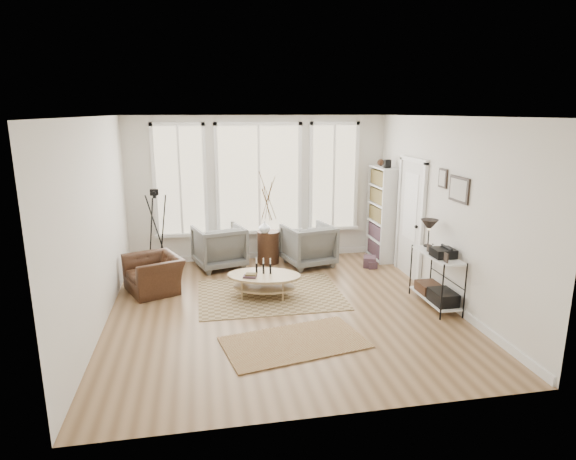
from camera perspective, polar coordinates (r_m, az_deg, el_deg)
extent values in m
plane|color=olive|center=(7.54, -0.67, -9.29)|extent=(5.50, 5.50, 0.00)
plane|color=white|center=(6.93, -0.74, 13.32)|extent=(5.50, 5.50, 0.00)
cube|color=silver|center=(9.77, -3.47, 4.92)|extent=(5.20, 0.04, 2.90)
cube|color=silver|center=(4.51, 5.31, -5.83)|extent=(5.20, 0.04, 2.90)
cube|color=silver|center=(7.14, -21.73, 0.61)|extent=(0.04, 5.50, 2.90)
cube|color=silver|center=(7.95, 18.10, 2.19)|extent=(0.04, 5.50, 2.90)
cube|color=white|center=(10.07, -3.35, -2.93)|extent=(5.10, 0.04, 0.12)
cube|color=white|center=(8.33, 17.29, -7.22)|extent=(0.03, 5.40, 0.12)
cube|color=#DCC687|center=(9.72, -3.47, 6.06)|extent=(1.60, 0.03, 2.10)
cube|color=#DCC687|center=(9.66, -12.68, 5.70)|extent=(0.90, 0.03, 2.10)
cube|color=#DCC687|center=(10.03, 5.40, 6.27)|extent=(0.90, 0.03, 2.10)
cube|color=white|center=(9.70, -3.46, 6.05)|extent=(1.74, 0.06, 2.24)
cube|color=white|center=(9.64, -12.68, 5.68)|extent=(1.04, 0.06, 2.24)
cube|color=white|center=(10.01, 5.43, 6.25)|extent=(1.04, 0.06, 2.24)
cube|color=white|center=(9.89, -3.35, -0.18)|extent=(4.10, 0.12, 0.06)
cube|color=silver|center=(9.03, 14.33, 1.17)|extent=(0.04, 0.88, 2.10)
cube|color=white|center=(8.97, 14.31, 2.73)|extent=(0.01, 0.55, 1.20)
cube|color=white|center=(8.59, 15.59, 0.46)|extent=(0.06, 0.08, 2.18)
cube|color=white|center=(9.46, 13.02, 1.82)|extent=(0.06, 0.08, 2.18)
cube|color=white|center=(8.85, 14.67, 8.07)|extent=(0.06, 1.06, 0.08)
sphere|color=black|center=(8.73, 14.94, 0.37)|extent=(0.06, 0.06, 0.06)
cube|color=white|center=(9.59, 11.87, 1.42)|extent=(0.30, 0.03, 1.90)
cube|color=white|center=(10.33, 10.16, 2.39)|extent=(0.30, 0.03, 1.90)
cube|color=white|center=(10.01, 11.78, 1.95)|extent=(0.02, 0.85, 1.90)
cube|color=white|center=(9.96, 10.98, 1.93)|extent=(0.30, 0.81, 1.90)
cube|color=brown|center=(9.96, 10.98, 1.93)|extent=(0.24, 0.75, 1.76)
cube|color=black|center=(9.62, 11.70, 7.70)|extent=(0.12, 0.10, 0.16)
sphere|color=#392115|center=(9.94, 10.94, 7.87)|extent=(0.14, 0.14, 0.14)
cube|color=white|center=(7.97, 17.00, -7.71)|extent=(0.37, 1.07, 0.03)
cube|color=white|center=(7.74, 17.36, -2.88)|extent=(0.37, 1.07, 0.02)
cylinder|color=black|center=(7.34, 17.80, -7.08)|extent=(0.02, 0.02, 0.85)
cylinder|color=black|center=(7.52, 20.24, -6.79)|extent=(0.02, 0.02, 0.85)
cylinder|color=black|center=(8.23, 14.35, -4.56)|extent=(0.02, 0.02, 0.85)
cylinder|color=black|center=(8.39, 16.59, -4.37)|extent=(0.02, 0.02, 0.85)
cylinder|color=black|center=(8.03, 16.24, -1.80)|extent=(0.14, 0.14, 0.02)
cylinder|color=black|center=(7.99, 16.31, -0.84)|extent=(0.02, 0.02, 0.30)
cone|color=black|center=(7.94, 16.41, 0.56)|extent=(0.28, 0.28, 0.18)
cube|color=black|center=(7.59, 17.93, -2.58)|extent=(0.32, 0.30, 0.13)
cube|color=black|center=(7.72, 17.91, -7.59)|extent=(0.32, 0.45, 0.20)
cube|color=#392115|center=(8.12, 16.33, -6.57)|extent=(0.32, 0.40, 0.16)
cube|color=black|center=(7.32, 18.23, -3.13)|extent=(0.02, 0.10, 0.14)
cube|color=black|center=(7.78, 16.35, -2.08)|extent=(0.02, 0.10, 0.12)
cube|color=black|center=(7.53, 19.63, 4.54)|extent=(0.03, 0.52, 0.38)
cube|color=silver|center=(7.53, 19.53, 4.54)|extent=(0.01, 0.44, 0.30)
cube|color=black|center=(7.95, 17.90, 5.86)|extent=(0.03, 0.24, 0.30)
cube|color=silver|center=(7.95, 17.80, 5.86)|extent=(0.01, 0.18, 0.24)
cube|color=brown|center=(8.09, -2.11, -7.62)|extent=(2.36, 1.77, 0.01)
cube|color=brown|center=(6.50, 0.78, -13.15)|extent=(2.00, 1.36, 0.01)
ellipsoid|color=tan|center=(7.96, -2.85, -6.71)|extent=(1.17, 0.91, 0.03)
ellipsoid|color=tan|center=(7.89, -2.87, -5.42)|extent=(1.37, 1.07, 0.04)
cylinder|color=tan|center=(7.75, -5.13, -7.34)|extent=(0.03, 0.03, 0.34)
cylinder|color=tan|center=(7.83, -0.23, -7.05)|extent=(0.03, 0.03, 0.34)
cylinder|color=tan|center=(8.10, -5.39, -6.38)|extent=(0.03, 0.03, 0.34)
cylinder|color=tan|center=(8.18, -0.71, -6.11)|extent=(0.03, 0.03, 0.34)
cylinder|color=black|center=(7.89, -3.75, -4.63)|extent=(0.03, 0.03, 0.17)
cylinder|color=black|center=(7.90, -2.93, -4.59)|extent=(0.03, 0.03, 0.17)
cylinder|color=black|center=(7.92, -2.10, -4.55)|extent=(0.03, 0.03, 0.17)
cube|color=#364A2A|center=(7.77, -4.47, -5.39)|extent=(0.21, 0.15, 0.06)
imported|color=slate|center=(9.44, -8.16, -1.95)|extent=(1.10, 1.12, 0.83)
imported|color=slate|center=(9.48, 2.42, -1.76)|extent=(1.07, 1.09, 0.83)
cylinder|color=#392115|center=(9.65, -2.37, -2.03)|extent=(0.43, 0.43, 0.65)
imported|color=silver|center=(9.42, -2.80, 0.36)|extent=(0.26, 0.26, 0.24)
imported|color=#392115|center=(8.45, -15.58, -5.04)|extent=(1.18, 1.12, 0.60)
cylinder|color=black|center=(9.26, -15.54, 3.87)|extent=(0.07, 0.07, 0.07)
cube|color=black|center=(9.24, -15.57, 4.34)|extent=(0.16, 0.12, 0.11)
cylinder|color=black|center=(9.16, -15.62, 4.25)|extent=(0.07, 0.09, 0.07)
cube|color=brown|center=(9.61, 9.66, -3.70)|extent=(0.34, 0.37, 0.20)
cube|color=brown|center=(9.53, 9.85, -4.04)|extent=(0.18, 0.23, 0.14)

